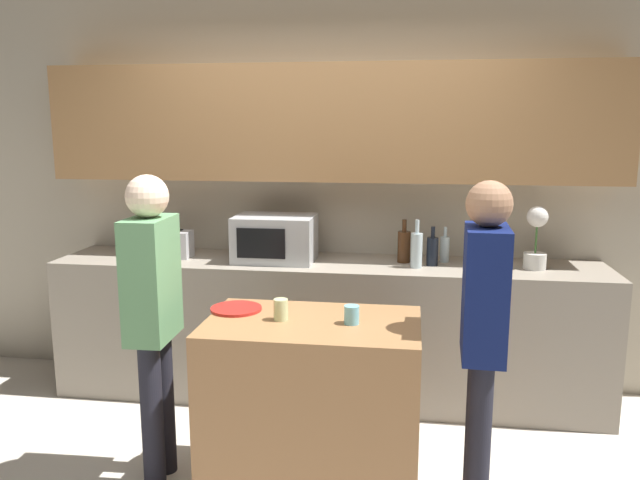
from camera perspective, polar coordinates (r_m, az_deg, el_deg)
name	(u,v)px	position (r m, az deg, el deg)	size (l,w,h in m)	color
back_wall	(332,166)	(4.28, 1.11, 6.77)	(6.40, 0.40, 2.70)	#B2A893
back_counter	(326,329)	(4.22, 0.58, -8.17)	(3.60, 0.62, 0.93)	gray
kitchen_island	(313,407)	(3.19, -0.68, -15.00)	(1.03, 0.65, 0.89)	#996B42
microwave	(275,238)	(4.12, -4.13, 0.16)	(0.52, 0.39, 0.30)	#B7BABC
toaster	(172,244)	(4.34, -13.39, -0.36)	(0.26, 0.16, 0.18)	silver
potted_plant	(536,238)	(4.09, 19.16, 0.20)	(0.14, 0.14, 0.39)	silver
bottle_0	(404,246)	(4.10, 7.68, -0.54)	(0.08, 0.08, 0.28)	#472814
bottle_1	(417,249)	(3.96, 8.82, -0.86)	(0.07, 0.07, 0.30)	silver
bottle_2	(432,251)	(4.04, 10.24, -0.96)	(0.07, 0.07, 0.25)	black
bottle_3	(445,249)	(4.16, 11.33, -0.77)	(0.06, 0.06, 0.23)	silver
plate_on_island	(236,309)	(3.22, -7.67, -6.25)	(0.26, 0.26, 0.01)	red
cup_0	(281,310)	(3.03, -3.61, -6.38)	(0.07, 0.07, 0.10)	beige
cup_1	(352,315)	(2.97, 2.91, -6.84)	(0.07, 0.07, 0.09)	#77C6D8
person_left	(153,306)	(3.21, -15.05, -5.82)	(0.21, 0.35, 1.58)	black
person_center	(483,322)	(2.96, 14.71, -7.24)	(0.21, 0.35, 1.58)	black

